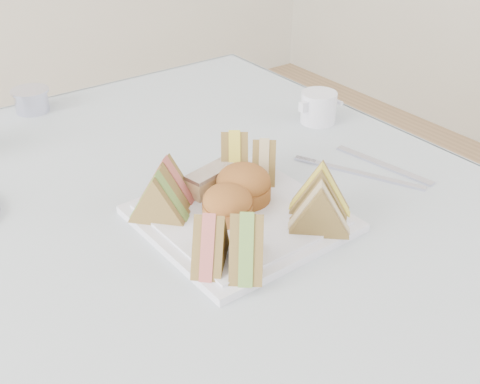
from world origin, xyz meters
TOP-DOWN VIEW (x-y plane):
  - tablecloth at (0.00, 0.00)m, footprint 1.02×1.02m
  - serving_plate at (0.09, -0.10)m, footprint 0.26×0.26m
  - sandwich_fl_a at (-0.00, -0.16)m, footprint 0.08×0.08m
  - sandwich_fl_b at (0.03, -0.20)m, footprint 0.09×0.09m
  - sandwich_fr_a at (0.18, -0.16)m, footprint 0.09×0.09m
  - sandwich_fr_b at (0.15, -0.19)m, footprint 0.09×0.08m
  - sandwich_bl_a at (-0.01, -0.04)m, footprint 0.08×0.09m
  - sandwich_bl_b at (0.02, -0.01)m, footprint 0.08×0.09m
  - sandwich_br_a at (0.18, -0.04)m, footprint 0.08×0.08m
  - sandwich_br_b at (0.15, -0.00)m, footprint 0.08×0.10m
  - scone_left at (0.07, -0.10)m, footprint 0.08×0.08m
  - scone_right at (0.11, -0.07)m, footprint 0.10×0.10m
  - pastry_slice at (0.09, -0.02)m, footprint 0.08×0.05m
  - tea_strainer at (-0.01, 0.46)m, footprint 0.09×0.09m
  - knife at (0.38, -0.11)m, footprint 0.04×0.18m
  - fork at (0.33, -0.12)m, footprint 0.09×0.17m
  - creamer_jug at (0.41, 0.09)m, footprint 0.07×0.07m

SIDE VIEW (x-z plane):
  - tablecloth at x=0.00m, z-range 0.74..0.75m
  - knife at x=0.38m, z-range 0.75..0.75m
  - fork at x=0.33m, z-range 0.75..0.75m
  - serving_plate at x=0.09m, z-range 0.75..0.76m
  - tea_strainer at x=-0.01m, z-range 0.75..0.79m
  - creamer_jug at x=0.41m, z-range 0.75..0.81m
  - pastry_slice at x=0.09m, z-range 0.76..0.80m
  - scone_left at x=0.07m, z-range 0.76..0.81m
  - scone_right at x=0.11m, z-range 0.76..0.81m
  - sandwich_br_a at x=0.18m, z-range 0.76..0.83m
  - sandwich_fl_a at x=0.00m, z-range 0.76..0.83m
  - sandwich_bl_b at x=0.02m, z-range 0.76..0.83m
  - sandwich_bl_a at x=-0.01m, z-range 0.76..0.83m
  - sandwich_fr_b at x=0.15m, z-range 0.76..0.83m
  - sandwich_fr_a at x=0.18m, z-range 0.76..0.83m
  - sandwich_fl_b at x=0.03m, z-range 0.76..0.84m
  - sandwich_br_b at x=0.15m, z-range 0.76..0.84m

